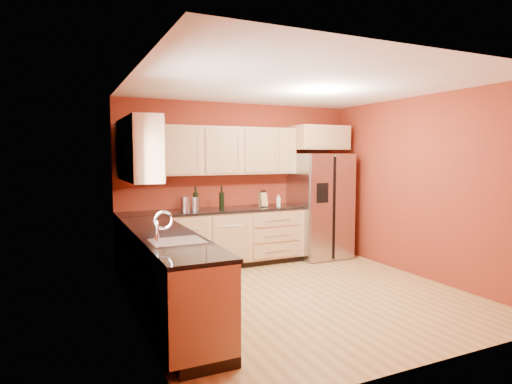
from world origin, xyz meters
TOP-DOWN VIEW (x-y plane):
  - floor at (0.00, 0.00)m, footprint 4.00×4.00m
  - ceiling at (0.00, 0.00)m, footprint 4.00×4.00m
  - wall_back at (0.00, 2.00)m, footprint 4.00×0.04m
  - wall_front at (0.00, -2.00)m, footprint 4.00×0.04m
  - wall_left at (-2.00, 0.00)m, footprint 0.04×4.00m
  - wall_right at (2.00, 0.00)m, footprint 0.04×4.00m
  - base_cabinets_back at (-0.55, 1.70)m, footprint 2.90×0.60m
  - base_cabinets_left at (-1.70, 0.00)m, footprint 0.60×2.80m
  - countertop_back at (-0.55, 1.69)m, footprint 2.90×0.62m
  - countertop_left at (-1.69, 0.00)m, footprint 0.62×2.80m
  - upper_cabinets_back at (-0.25, 1.83)m, footprint 2.30×0.33m
  - upper_cabinets_left at (-1.83, 0.72)m, footprint 0.33×1.35m
  - corner_upper_cabinet at (-1.67, 1.67)m, footprint 0.67×0.67m
  - over_fridge_cabinet at (1.35, 1.70)m, footprint 0.92×0.60m
  - refrigerator at (1.35, 1.62)m, footprint 0.90×0.75m
  - window at (-1.98, -0.50)m, footprint 0.03×0.90m
  - sink_faucet at (-1.69, -0.50)m, footprint 0.50×0.42m
  - canister_left at (-0.85, 1.69)m, footprint 0.13×0.13m
  - canister_right at (-1.02, 1.64)m, footprint 0.16×0.16m
  - wine_bottle_a at (-0.40, 1.73)m, footprint 0.08×0.08m
  - wine_bottle_b at (-0.83, 1.73)m, footprint 0.09×0.09m
  - knife_block at (0.29, 1.69)m, footprint 0.12×0.11m
  - soap_dispenser at (0.54, 1.62)m, footprint 0.08×0.08m

SIDE VIEW (x-z plane):
  - floor at x=0.00m, z-range 0.00..0.00m
  - base_cabinets_back at x=-0.55m, z-range 0.00..0.88m
  - base_cabinets_left at x=-1.70m, z-range 0.00..0.88m
  - refrigerator at x=1.35m, z-range 0.00..1.78m
  - countertop_back at x=-0.55m, z-range 0.88..0.92m
  - countertop_left at x=-1.69m, z-range 0.88..0.92m
  - soap_dispenser at x=0.54m, z-range 0.92..1.11m
  - canister_left at x=-0.85m, z-range 0.92..1.12m
  - canister_right at x=-1.02m, z-range 0.92..1.14m
  - knife_block at x=0.29m, z-range 0.92..1.14m
  - sink_faucet at x=-1.69m, z-range 0.92..1.22m
  - wine_bottle_a at x=-0.40m, z-range 0.92..1.27m
  - wine_bottle_b at x=-0.83m, z-range 0.92..1.29m
  - wall_back at x=0.00m, z-range 0.00..2.60m
  - wall_front at x=0.00m, z-range 0.00..2.60m
  - wall_left at x=-2.00m, z-range 0.00..2.60m
  - wall_right at x=2.00m, z-range 0.00..2.60m
  - window at x=-1.98m, z-range 1.05..2.05m
  - upper_cabinets_back at x=-0.25m, z-range 1.45..2.20m
  - upper_cabinets_left at x=-1.83m, z-range 1.45..2.20m
  - corner_upper_cabinet at x=-1.67m, z-range 1.45..2.20m
  - over_fridge_cabinet at x=1.35m, z-range 1.85..2.25m
  - ceiling at x=0.00m, z-range 2.60..2.60m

